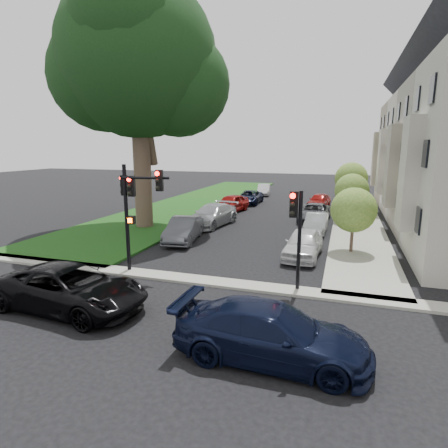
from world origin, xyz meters
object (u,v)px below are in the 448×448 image
(traffic_signal_secondary, at_px, (296,222))
(car_cross_near, at_px, (70,288))
(traffic_signal_main, at_px, (134,199))
(car_parked_0, at_px, (303,244))
(small_tree_b, at_px, (352,190))
(car_parked_1, at_px, (316,223))
(car_cross_far, at_px, (271,333))
(car_parked_5, at_px, (184,230))
(eucalyptus, at_px, (136,58))
(car_parked_9, at_px, (264,190))
(car_parked_6, at_px, (212,215))
(car_parked_2, at_px, (314,212))
(car_parked_7, at_px, (231,203))
(small_tree_c, at_px, (351,179))
(car_parked_8, at_px, (249,197))
(car_parked_3, at_px, (319,201))
(small_tree_a, at_px, (354,210))

(traffic_signal_secondary, distance_m, car_cross_near, 8.85)
(traffic_signal_secondary, bearing_deg, traffic_signal_main, 179.68)
(car_cross_near, height_order, car_parked_0, car_cross_near)
(small_tree_b, bearing_deg, traffic_signal_main, -122.29)
(traffic_signal_main, bearing_deg, car_cross_near, -92.18)
(traffic_signal_secondary, bearing_deg, car_parked_1, 89.80)
(car_cross_far, distance_m, car_parked_5, 13.74)
(eucalyptus, height_order, car_parked_9, eucalyptus)
(small_tree_b, bearing_deg, car_parked_1, -118.83)
(traffic_signal_main, xyz_separation_m, car_parked_6, (-0.22, 11.10, -2.68))
(traffic_signal_secondary, height_order, car_parked_2, traffic_signal_secondary)
(traffic_signal_main, bearing_deg, car_parked_7, 91.88)
(traffic_signal_secondary, height_order, car_parked_1, traffic_signal_secondary)
(car_cross_near, xyz_separation_m, car_parked_9, (-0.08, 34.20, -0.14))
(car_parked_1, relative_size, car_parked_5, 0.86)
(small_tree_c, xyz_separation_m, car_parked_8, (-9.83, 1.00, -2.25))
(car_parked_0, distance_m, car_parked_2, 10.38)
(small_tree_c, height_order, car_cross_near, small_tree_c)
(car_parked_6, height_order, car_parked_9, car_parked_6)
(small_tree_b, relative_size, car_parked_0, 0.87)
(car_parked_5, bearing_deg, car_parked_8, 80.47)
(eucalyptus, relative_size, traffic_signal_secondary, 4.10)
(car_parked_8, relative_size, car_parked_9, 1.20)
(eucalyptus, distance_m, small_tree_c, 20.98)
(small_tree_c, distance_m, car_parked_3, 3.61)
(car_cross_near, distance_m, car_parked_6, 15.39)
(small_tree_b, bearing_deg, traffic_signal_secondary, -98.53)
(car_parked_0, height_order, car_parked_5, car_parked_5)
(small_tree_b, height_order, car_parked_7, small_tree_b)
(small_tree_a, xyz_separation_m, car_parked_6, (-9.82, 4.66, -1.65))
(small_tree_b, xyz_separation_m, car_parked_6, (-9.82, -4.10, -1.75))
(small_tree_b, relative_size, traffic_signal_main, 0.76)
(traffic_signal_main, xyz_separation_m, car_parked_3, (6.81, 22.11, -2.78))
(car_cross_far, xyz_separation_m, car_parked_0, (-0.21, 10.21, -0.04))
(car_parked_5, xyz_separation_m, car_parked_8, (0.07, 16.49, -0.08))
(car_parked_5, height_order, car_parked_9, car_parked_5)
(car_parked_2, distance_m, car_parked_6, 8.25)
(traffic_signal_secondary, xyz_separation_m, car_parked_7, (-7.88, 17.17, -2.09))
(traffic_signal_secondary, distance_m, car_parked_2, 15.47)
(eucalyptus, height_order, car_parked_2, eucalyptus)
(car_parked_2, bearing_deg, car_parked_5, -125.90)
(small_tree_c, relative_size, car_parked_6, 0.81)
(car_cross_near, bearing_deg, car_parked_8, 4.63)
(small_tree_c, distance_m, car_parked_2, 7.22)
(traffic_signal_main, relative_size, car_parked_7, 1.08)
(small_tree_b, relative_size, car_cross_near, 0.66)
(car_parked_6, xyz_separation_m, car_parked_8, (-0.01, 11.48, -0.12))
(eucalyptus, bearing_deg, car_parked_6, 24.80)
(traffic_signal_secondary, height_order, car_cross_near, traffic_signal_secondary)
(traffic_signal_main, xyz_separation_m, car_cross_near, (-0.16, -4.29, -2.67))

